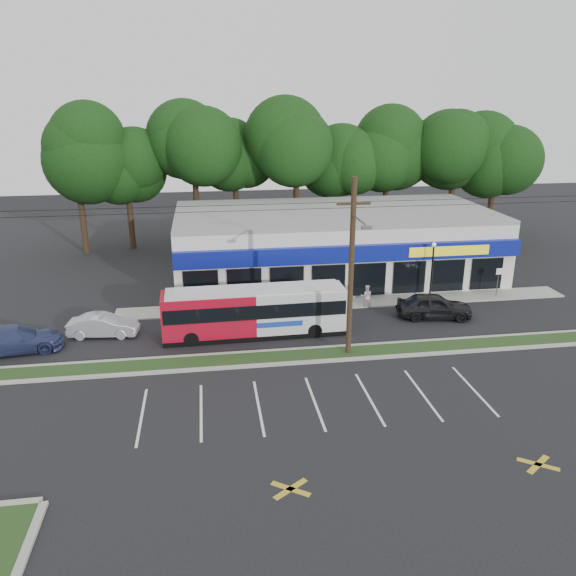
% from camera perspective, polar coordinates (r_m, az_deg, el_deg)
% --- Properties ---
extents(ground, '(120.00, 120.00, 0.00)m').
position_cam_1_polar(ground, '(30.89, 1.12, -7.84)').
color(ground, black).
rests_on(ground, ground).
extents(grass_strip, '(40.00, 1.60, 0.12)m').
position_cam_1_polar(grass_strip, '(31.75, 0.82, -6.94)').
color(grass_strip, '#1C3114').
rests_on(grass_strip, ground).
extents(curb_south, '(40.00, 0.25, 0.14)m').
position_cam_1_polar(curb_south, '(30.99, 1.08, -7.60)').
color(curb_south, '#9E9E93').
rests_on(curb_south, ground).
extents(curb_north, '(40.00, 0.25, 0.14)m').
position_cam_1_polar(curb_north, '(32.50, 0.58, -6.28)').
color(curb_north, '#9E9E93').
rests_on(curb_north, ground).
extents(sidewalk, '(32.00, 2.20, 0.10)m').
position_cam_1_polar(sidewalk, '(39.93, 6.06, -1.48)').
color(sidewalk, '#9E9E93').
rests_on(sidewalk, ground).
extents(strip_mall, '(25.00, 12.55, 5.30)m').
position_cam_1_polar(strip_mall, '(45.68, 4.65, 4.61)').
color(strip_mall, silver).
rests_on(strip_mall, ground).
extents(utility_pole, '(50.00, 2.77, 10.00)m').
position_cam_1_polar(utility_pole, '(30.30, 6.19, 2.53)').
color(utility_pole, black).
rests_on(utility_pole, ground).
extents(lamp_post, '(0.30, 0.30, 4.25)m').
position_cam_1_polar(lamp_post, '(40.82, 14.45, 2.34)').
color(lamp_post, black).
rests_on(lamp_post, ground).
extents(sign_post, '(0.45, 0.10, 2.23)m').
position_cam_1_polar(sign_post, '(43.10, 20.59, 1.04)').
color(sign_post, '#59595E').
rests_on(sign_post, ground).
extents(tree_line, '(46.76, 6.76, 11.83)m').
position_cam_1_polar(tree_line, '(54.16, 0.78, 13.13)').
color(tree_line, black).
rests_on(tree_line, ground).
extents(metrobus, '(11.13, 2.58, 2.98)m').
position_cam_1_polar(metrobus, '(34.10, -3.41, -2.30)').
color(metrobus, '#A80C22').
rests_on(metrobus, ground).
extents(car_dark, '(5.11, 2.74, 1.65)m').
position_cam_1_polar(car_dark, '(38.15, 14.62, -1.76)').
color(car_dark, black).
rests_on(car_dark, ground).
extents(car_silver, '(4.27, 1.83, 1.37)m').
position_cam_1_polar(car_silver, '(36.00, -18.27, -3.63)').
color(car_silver, '#AAADB2').
rests_on(car_silver, ground).
extents(car_blue, '(5.48, 2.86, 1.52)m').
position_cam_1_polar(car_blue, '(35.74, -26.01, -4.70)').
color(car_blue, navy).
rests_on(car_blue, ground).
extents(pedestrian_a, '(0.68, 0.53, 1.66)m').
position_cam_1_polar(pedestrian_a, '(38.58, 1.96, -0.89)').
color(pedestrian_a, silver).
rests_on(pedestrian_a, ground).
extents(pedestrian_b, '(0.87, 0.73, 1.61)m').
position_cam_1_polar(pedestrian_b, '(39.10, 7.96, -0.84)').
color(pedestrian_b, silver).
rests_on(pedestrian_b, ground).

